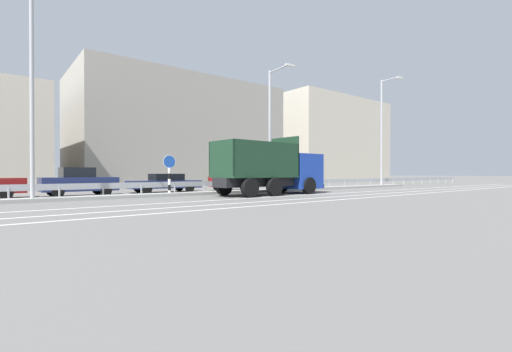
{
  "coord_description": "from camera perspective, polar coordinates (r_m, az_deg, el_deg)",
  "views": [
    {
      "loc": [
        -13.13,
        -16.23,
        1.32
      ],
      "look_at": [
        0.31,
        0.97,
        1.13
      ],
      "focal_mm": 24.0,
      "sensor_mm": 36.0,
      "label": 1
    }
  ],
  "objects": [
    {
      "name": "background_building_1",
      "position": [
        42.07,
        -13.05,
        6.75
      ],
      "size": [
        22.65,
        12.72,
        11.81
      ],
      "primitive_type": "cube",
      "color": "gray",
      "rests_on": "ground_plane"
    },
    {
      "name": "street_lamp_3",
      "position": [
        35.43,
        20.36,
        7.49
      ],
      "size": [
        0.72,
        2.19,
        10.31
      ],
      "color": "#ADADB2",
      "rests_on": "ground_plane"
    },
    {
      "name": "parked_car_4",
      "position": [
        24.13,
        -14.96,
        -1.08
      ],
      "size": [
        4.79,
        2.02,
        1.27
      ],
      "rotation": [
        0.0,
        0.0,
        1.55
      ],
      "color": "navy",
      "rests_on": "ground_plane"
    },
    {
      "name": "background_building_2",
      "position": [
        59.84,
        12.9,
        5.8
      ],
      "size": [
        21.15,
        8.16,
        13.71
      ],
      "primitive_type": "cube",
      "color": "beige",
      "rests_on": "ground_plane"
    },
    {
      "name": "median_road_sign",
      "position": [
        20.12,
        -14.24,
        0.27
      ],
      "size": [
        0.75,
        0.16,
        2.35
      ],
      "color": "white",
      "rests_on": "ground_plane"
    },
    {
      "name": "median_island",
      "position": [
        22.65,
        -2.5,
        -2.61
      ],
      "size": [
        39.07,
        1.1,
        0.18
      ],
      "primitive_type": "cube",
      "color": "gray",
      "rests_on": "ground_plane"
    },
    {
      "name": "lane_strip_0",
      "position": [
        19.65,
        5.65,
        -3.34
      ],
      "size": [
        71.04,
        0.16,
        0.01
      ],
      "primitive_type": "cube",
      "color": "silver",
      "rests_on": "ground_plane"
    },
    {
      "name": "median_guardrail",
      "position": [
        23.63,
        -4.21,
        -1.31
      ],
      "size": [
        71.04,
        0.09,
        0.78
      ],
      "color": "#9EA0A5",
      "rests_on": "ground_plane"
    },
    {
      "name": "parked_car_3",
      "position": [
        22.02,
        -27.43,
        -0.89
      ],
      "size": [
        3.97,
        1.99,
        1.63
      ],
      "rotation": [
        0.0,
        0.0,
        -1.54
      ],
      "color": "navy",
      "rests_on": "ground_plane"
    },
    {
      "name": "parked_car_5",
      "position": [
        26.45,
        -3.35,
        -0.74
      ],
      "size": [
        4.08,
        1.81,
        1.44
      ],
      "rotation": [
        0.0,
        0.0,
        -1.56
      ],
      "color": "maroon",
      "rests_on": "ground_plane"
    },
    {
      "name": "lane_strip_1",
      "position": [
        18.28,
        9.91,
        -3.63
      ],
      "size": [
        71.04,
        0.16,
        0.01
      ],
      "primitive_type": "cube",
      "color": "silver",
      "rests_on": "ground_plane"
    },
    {
      "name": "street_lamp_1",
      "position": [
        18.81,
        -33.3,
        14.07
      ],
      "size": [
        0.71,
        1.94,
        10.6
      ],
      "color": "#ADADB2",
      "rests_on": "ground_plane"
    },
    {
      "name": "lane_strip_2",
      "position": [
        17.32,
        13.58,
        -3.87
      ],
      "size": [
        71.04,
        0.16,
        0.01
      ],
      "primitive_type": "cube",
      "color": "silver",
      "rests_on": "ground_plane"
    },
    {
      "name": "dump_truck",
      "position": [
        21.65,
        4.22,
        0.5
      ],
      "size": [
        7.63,
        3.01,
        3.59
      ],
      "rotation": [
        0.0,
        0.0,
        -1.52
      ],
      "color": "#19389E",
      "rests_on": "ground_plane"
    },
    {
      "name": "street_lamp_2",
      "position": [
        24.41,
        2.59,
        8.73
      ],
      "size": [
        0.72,
        2.5,
        8.59
      ],
      "color": "#ADADB2",
      "rests_on": "ground_plane"
    },
    {
      "name": "ground_plane",
      "position": [
        20.92,
        0.98,
        -3.11
      ],
      "size": [
        320.0,
        320.0,
        0.0
      ],
      "primitive_type": "plane",
      "color": "#605E5B"
    }
  ]
}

